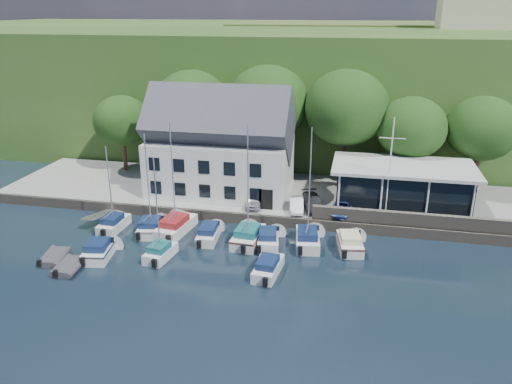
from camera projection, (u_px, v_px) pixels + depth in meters
ground at (254, 288)px, 35.90m from camera, size 180.00×180.00×0.00m
quay at (289, 197)px, 51.78m from camera, size 60.00×13.00×1.00m
quay_face at (279, 222)px, 45.82m from camera, size 60.00×0.30×1.00m
hillside at (326, 72)px, 90.00m from camera, size 160.00×75.00×16.00m
field_patch at (374, 24)px, 92.96m from camera, size 50.00×30.00×0.30m
harbor_building at (220, 151)px, 50.53m from camera, size 14.40×8.20×8.70m
club_pavilion at (402, 186)px, 47.40m from camera, size 13.20×7.20×4.10m
seawall at (415, 220)px, 43.49m from camera, size 18.00×0.50×1.20m
gangway at (104, 220)px, 47.34m from camera, size 1.20×6.00×1.40m
car_silver at (254, 200)px, 47.86m from camera, size 1.81×3.77×1.24m
car_white at (296, 204)px, 46.88m from camera, size 1.78×3.74×1.18m
car_dgrey at (313, 202)px, 47.28m from camera, size 2.98×4.72×1.27m
car_blue at (342, 207)px, 46.16m from camera, size 2.12×3.90×1.26m
flagpole at (389, 169)px, 44.05m from camera, size 2.21×0.20×9.21m
tree_0 at (123, 133)px, 57.38m from camera, size 6.39×6.39×8.73m
tree_1 at (192, 122)px, 56.19m from camera, size 8.52×8.52×11.64m
tree_2 at (267, 122)px, 54.87m from camera, size 9.01×9.01×12.31m
tree_3 at (345, 127)px, 52.89m from camera, size 8.87×8.87×12.12m
tree_4 at (410, 144)px, 51.11m from camera, size 7.08×7.08×9.68m
tree_5 at (480, 145)px, 50.52m from camera, size 7.19×7.19×9.83m
boat_r1_0 at (109, 184)px, 43.95m from camera, size 1.95×5.39×8.67m
boat_r1_1 at (148, 188)px, 43.30m from camera, size 2.92×5.67×8.57m
boat_r1_2 at (173, 182)px, 43.20m from camera, size 3.13×7.31×9.52m
boat_r1_3 at (209, 231)px, 43.43m from camera, size 2.23×6.13×1.35m
boat_r1_4 at (248, 191)px, 41.24m from camera, size 2.65×6.42×9.49m
boat_r1_5 at (268, 237)px, 42.38m from camera, size 2.82×5.96×1.37m
boat_r1_6 at (309, 194)px, 40.83m from camera, size 2.93×6.41×9.29m
boat_r1_7 at (350, 241)px, 41.46m from camera, size 2.91×5.81×1.48m
boat_r2_0 at (99, 249)px, 40.15m from camera, size 2.91×5.53×1.49m
boat_r2_1 at (157, 211)px, 38.76m from camera, size 2.29×4.87×8.29m
boat_r2_3 at (268, 266)px, 37.65m from camera, size 2.27×5.74×1.36m
dinghy_0 at (54, 256)px, 39.76m from camera, size 2.52×3.51×0.74m
dinghy_1 at (69, 265)px, 38.31m from camera, size 2.25×3.40×0.75m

